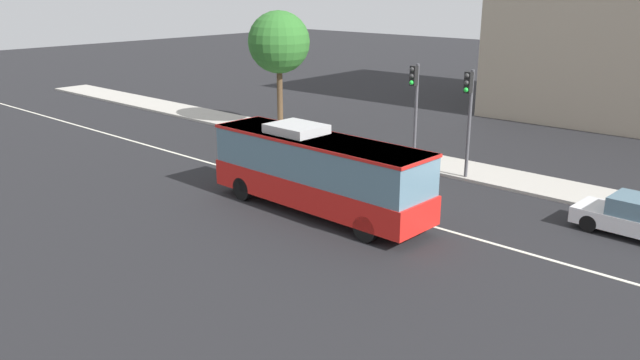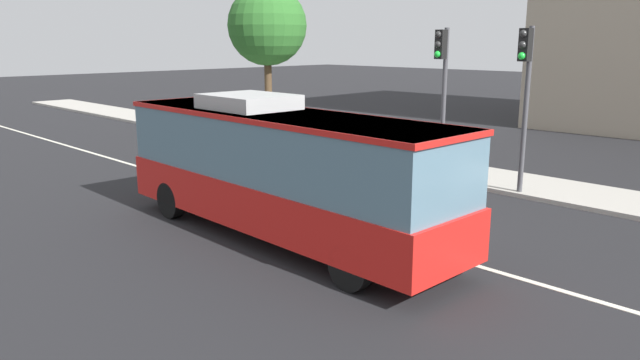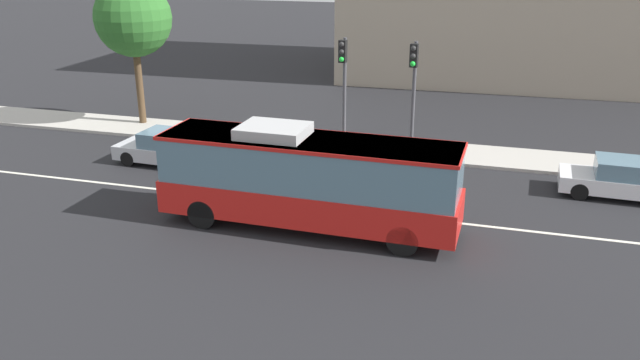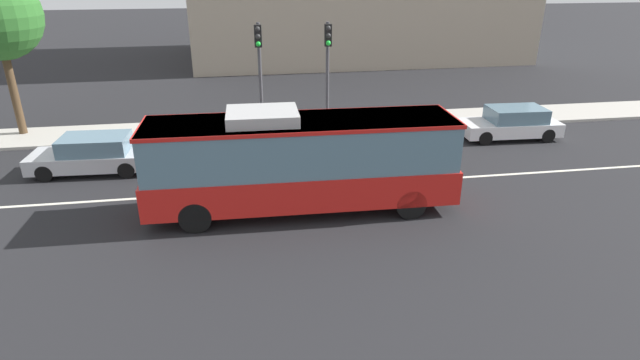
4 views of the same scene
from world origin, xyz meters
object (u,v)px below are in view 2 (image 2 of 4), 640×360
transit_bus (280,166)px  street_tree_kerbside_left (267,26)px  traffic_light_near_corner (442,77)px  traffic_light_mid_block (525,82)px  sedan_silver (239,148)px

transit_bus → street_tree_kerbside_left: 16.05m
transit_bus → traffic_light_near_corner: size_ratio=1.93×
transit_bus → traffic_light_near_corner: bearing=97.3°
traffic_light_near_corner → street_tree_kerbside_left: (-11.27, 1.79, 1.90)m
traffic_light_mid_block → traffic_light_near_corner: bearing=-88.4°
traffic_light_near_corner → street_tree_kerbside_left: size_ratio=0.70×
traffic_light_near_corner → street_tree_kerbside_left: street_tree_kerbside_left is taller
transit_bus → traffic_light_mid_block: 8.36m
transit_bus → sedan_silver: bearing=150.3°
transit_bus → traffic_light_mid_block: (2.24, 7.86, 1.75)m
street_tree_kerbside_left → sedan_silver: bearing=-49.8°
traffic_light_near_corner → street_tree_kerbside_left: 11.57m
sedan_silver → traffic_light_near_corner: size_ratio=0.88×
transit_bus → sedan_silver: (-7.67, 4.59, -1.09)m
transit_bus → street_tree_kerbside_left: (-12.13, 9.87, 3.65)m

